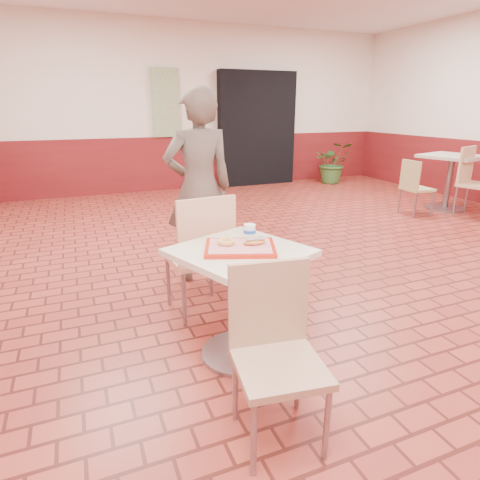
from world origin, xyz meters
name	(u,v)px	position (x,y,z in m)	size (l,w,h in m)	color
room_shell	(374,112)	(0.00, 0.00, 1.50)	(8.01, 10.01, 3.01)	maroon
wainscot_band	(362,232)	(0.00, 0.00, 0.50)	(8.00, 10.00, 1.00)	maroon
corridor_doorway	(257,130)	(1.20, 4.88, 1.10)	(1.60, 0.22, 2.20)	black
promo_poster	(166,103)	(-0.60, 4.94, 1.60)	(0.50, 0.03, 1.20)	gray
main_table	(240,286)	(-1.41, -0.62, 0.49)	(0.69, 0.69, 0.73)	beige
chair_main_front	(275,345)	(-1.49, -1.25, 0.48)	(0.45, 0.45, 0.86)	tan
chair_main_back	(201,250)	(-1.47, 0.00, 0.53)	(0.47, 0.47, 0.95)	#EAB38C
customer	(199,188)	(-1.26, 0.70, 0.85)	(0.62, 0.41, 1.70)	#5D5348
serving_tray	(240,248)	(-1.41, -0.62, 0.74)	(0.41, 0.32, 0.03)	#B61E0D
ring_donut	(226,242)	(-1.48, -0.56, 0.77)	(0.11, 0.11, 0.03)	#E8A354
long_john_donut	(254,241)	(-1.32, -0.63, 0.78)	(0.14, 0.08, 0.04)	#E19042
paper_cup	(250,232)	(-1.31, -0.52, 0.80)	(0.08, 0.08, 0.09)	white
second_table	(450,173)	(3.08, 1.81, 0.57)	(0.80, 0.80, 0.84)	#BDAD98
chair_second_left	(414,185)	(2.32, 1.74, 0.45)	(0.39, 0.39, 0.81)	tan
chair_second_front	(473,179)	(3.00, 1.34, 0.56)	(0.58, 0.58, 1.00)	tan
potted_plant	(333,163)	(2.74, 4.40, 0.42)	(0.76, 0.66, 0.85)	#315E25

